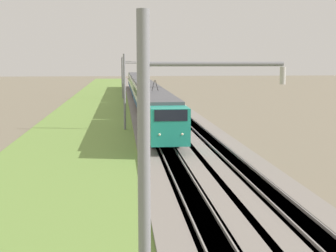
{
  "coord_description": "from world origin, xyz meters",
  "views": [
    {
      "loc": [
        -3.13,
        3.39,
        6.93
      ],
      "look_at": [
        30.24,
        0.0,
        2.18
      ],
      "focal_mm": 50.0,
      "sensor_mm": 36.0,
      "label": 1
    }
  ],
  "objects_px": {
    "catenary_mast_mid": "(125,91)",
    "catenary_mast_far": "(123,77)",
    "passenger_train": "(142,89)",
    "catenary_mast_near": "(148,228)",
    "catenary_mast_distant": "(122,72)"
  },
  "relations": [
    {
      "from": "catenary_mast_distant",
      "to": "catenary_mast_mid",
      "type": "bearing_deg",
      "value": 180.0
    },
    {
      "from": "catenary_mast_mid",
      "to": "catenary_mast_distant",
      "type": "distance_m",
      "value": 76.01
    },
    {
      "from": "catenary_mast_mid",
      "to": "catenary_mast_distant",
      "type": "height_order",
      "value": "catenary_mast_mid"
    },
    {
      "from": "passenger_train",
      "to": "catenary_mast_distant",
      "type": "relative_size",
      "value": 11.57
    },
    {
      "from": "passenger_train",
      "to": "catenary_mast_far",
      "type": "relative_size",
      "value": 11.6
    },
    {
      "from": "passenger_train",
      "to": "catenary_mast_mid",
      "type": "relative_size",
      "value": 11.55
    },
    {
      "from": "catenary_mast_near",
      "to": "catenary_mast_mid",
      "type": "xyz_separation_m",
      "value": [
        38.01,
        -0.0,
        -0.12
      ]
    },
    {
      "from": "catenary_mast_near",
      "to": "catenary_mast_mid",
      "type": "bearing_deg",
      "value": -0.0
    },
    {
      "from": "catenary_mast_mid",
      "to": "catenary_mast_distant",
      "type": "xyz_separation_m",
      "value": [
        76.01,
        -0.0,
        -0.0
      ]
    },
    {
      "from": "passenger_train",
      "to": "catenary_mast_near",
      "type": "xyz_separation_m",
      "value": [
        -67.31,
        2.94,
        1.71
      ]
    },
    {
      "from": "catenary_mast_mid",
      "to": "catenary_mast_far",
      "type": "xyz_separation_m",
      "value": [
        38.01,
        -0.0,
        -0.01
      ]
    },
    {
      "from": "passenger_train",
      "to": "catenary_mast_far",
      "type": "height_order",
      "value": "catenary_mast_far"
    },
    {
      "from": "passenger_train",
      "to": "catenary_mast_near",
      "type": "height_order",
      "value": "catenary_mast_near"
    },
    {
      "from": "catenary_mast_near",
      "to": "catenary_mast_distant",
      "type": "relative_size",
      "value": 1.03
    },
    {
      "from": "catenary_mast_mid",
      "to": "catenary_mast_far",
      "type": "height_order",
      "value": "catenary_mast_mid"
    }
  ]
}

